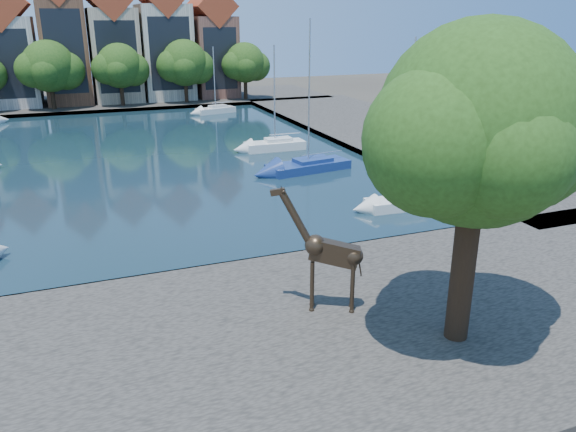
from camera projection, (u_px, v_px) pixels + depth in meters
name	position (u px, v px, depth m)	size (l,w,h in m)	color
ground	(191.00, 277.00, 25.16)	(160.00, 160.00, 0.00)	#38332B
water_basin	(131.00, 158.00, 46.25)	(38.00, 50.00, 0.08)	black
near_quay	(233.00, 355.00, 18.93)	(50.00, 14.00, 0.50)	#49453F
far_quay	(104.00, 102.00, 74.30)	(60.00, 16.00, 0.50)	#49453F
right_quay	(394.00, 134.00, 54.62)	(14.00, 52.00, 0.50)	#49453F
plane_tree	(482.00, 133.00, 17.24)	(8.32, 6.40, 10.62)	#332114
townhouse_west_inner	(7.00, 48.00, 68.36)	(6.43, 9.18, 15.15)	beige
townhouse_center	(63.00, 39.00, 70.21)	(5.44, 9.18, 16.93)	brown
townhouse_east_inner	(113.00, 43.00, 72.45)	(5.94, 9.18, 15.79)	tan
townhouse_east_mid	(164.00, 39.00, 74.52)	(6.43, 9.18, 16.65)	beige
townhouse_east_end	(212.00, 46.00, 77.05)	(5.44, 9.18, 14.43)	brown
far_tree_mid_west	(50.00, 68.00, 65.78)	(7.80, 6.00, 8.00)	#332114
far_tree_mid_east	(120.00, 67.00, 68.53)	(7.02, 5.40, 7.52)	#332114
far_tree_east	(185.00, 64.00, 71.20)	(7.54, 5.80, 7.84)	#332114
far_tree_far_east	(246.00, 64.00, 73.95)	(6.76, 5.20, 7.36)	#332114
giraffe_statue	(327.00, 252.00, 20.68)	(3.15, 1.75, 4.77)	#332619
sailboat_right_a	(404.00, 200.00, 33.87)	(4.76, 1.87, 9.91)	silver
sailboat_right_b	(308.00, 164.00, 42.03)	(6.61, 3.16, 10.84)	navy
sailboat_right_c	(275.00, 143.00, 48.53)	(5.19, 1.88, 8.75)	silver
sailboat_right_d	(216.00, 109.00, 67.00)	(4.94, 2.72, 7.65)	silver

